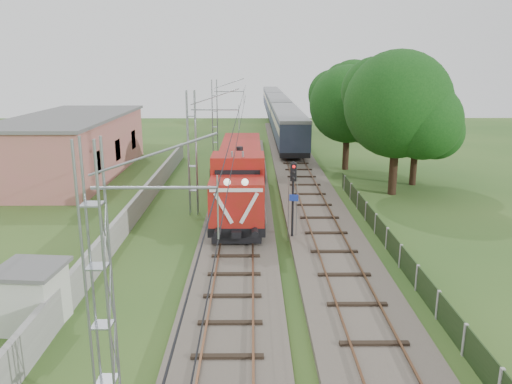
{
  "coord_description": "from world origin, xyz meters",
  "views": [
    {
      "loc": [
        0.83,
        -19.46,
        9.68
      ],
      "look_at": [
        1.05,
        9.21,
        2.2
      ],
      "focal_mm": 35.0,
      "sensor_mm": 36.0,
      "label": 1
    }
  ],
  "objects_px": {
    "locomotive": "(240,174)",
    "relay_hut": "(33,296)",
    "signal_post": "(293,188)",
    "coach_rake": "(278,107)"
  },
  "relations": [
    {
      "from": "locomotive",
      "to": "signal_post",
      "type": "relative_size",
      "value": 3.84
    },
    {
      "from": "coach_rake",
      "to": "signal_post",
      "type": "distance_m",
      "value": 56.07
    },
    {
      "from": "signal_post",
      "to": "locomotive",
      "type": "bearing_deg",
      "value": 113.42
    },
    {
      "from": "coach_rake",
      "to": "signal_post",
      "type": "height_order",
      "value": "signal_post"
    },
    {
      "from": "signal_post",
      "to": "coach_rake",
      "type": "bearing_deg",
      "value": 88.01
    },
    {
      "from": "locomotive",
      "to": "relay_hut",
      "type": "relative_size",
      "value": 6.88
    },
    {
      "from": "coach_rake",
      "to": "relay_hut",
      "type": "distance_m",
      "value": 66.27
    },
    {
      "from": "coach_rake",
      "to": "signal_post",
      "type": "relative_size",
      "value": 15.34
    },
    {
      "from": "signal_post",
      "to": "relay_hut",
      "type": "distance_m",
      "value": 13.96
    },
    {
      "from": "coach_rake",
      "to": "relay_hut",
      "type": "xyz_separation_m",
      "value": [
        -12.4,
        -65.09,
        -1.36
      ]
    }
  ]
}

